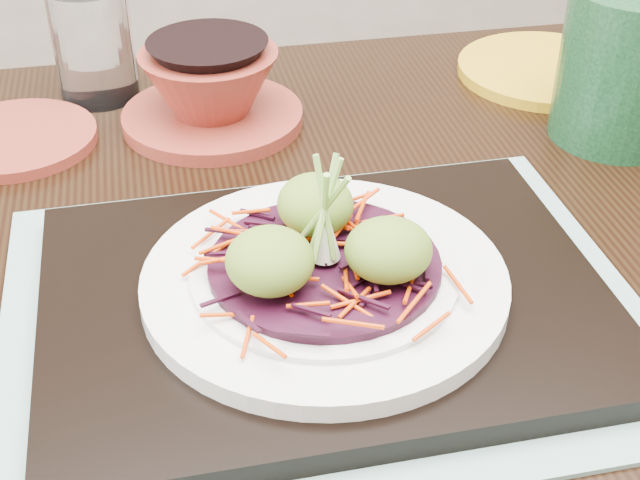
{
  "coord_description": "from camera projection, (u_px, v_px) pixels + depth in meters",
  "views": [
    {
      "loc": [
        -0.15,
        -0.54,
        1.17
      ],
      "look_at": [
        -0.08,
        -0.06,
        0.82
      ],
      "focal_mm": 50.0,
      "sensor_mm": 36.0,
      "label": 1
    }
  ],
  "objects": [
    {
      "name": "water_glass",
      "position": [
        93.0,
        44.0,
        0.86
      ],
      "size": [
        0.09,
        0.09,
        0.11
      ],
      "primitive_type": "cylinder",
      "rotation": [
        0.0,
        0.0,
        -0.26
      ],
      "color": "white",
      "rests_on": "dining_table"
    },
    {
      "name": "yellow_plate",
      "position": [
        547.0,
        70.0,
        0.93
      ],
      "size": [
        0.2,
        0.2,
        0.01
      ],
      "primitive_type": "cylinder",
      "rotation": [
        0.0,
        0.0,
        0.06
      ],
      "color": "#BA8B14",
      "rests_on": "dining_table"
    },
    {
      "name": "carrot_julienne",
      "position": [
        325.0,
        255.0,
        0.58
      ],
      "size": [
        0.19,
        0.19,
        0.01
      ],
      "primitive_type": null,
      "color": "#C83503",
      "rests_on": "cabbage_bed"
    },
    {
      "name": "terracotta_side_plate",
      "position": [
        15.0,
        139.0,
        0.8
      ],
      "size": [
        0.17,
        0.17,
        0.01
      ],
      "primitive_type": "cylinder",
      "rotation": [
        0.0,
        0.0,
        0.22
      ],
      "color": "maroon",
      "rests_on": "dining_table"
    },
    {
      "name": "green_jar",
      "position": [
        626.0,
        65.0,
        0.78
      ],
      "size": [
        0.14,
        0.14,
        0.14
      ],
      "primitive_type": "cylinder",
      "rotation": [
        0.0,
        0.0,
        0.21
      ],
      "color": "#1A4924",
      "rests_on": "dining_table"
    },
    {
      "name": "serving_tray",
      "position": [
        325.0,
        299.0,
        0.6
      ],
      "size": [
        0.39,
        0.3,
        0.02
      ],
      "primitive_type": "cube",
      "rotation": [
        0.0,
        0.0,
        0.06
      ],
      "color": "black",
      "rests_on": "placemat"
    },
    {
      "name": "dining_table",
      "position": [
        323.0,
        370.0,
        0.71
      ],
      "size": [
        1.28,
        0.89,
        0.78
      ],
      "rotation": [
        0.0,
        0.0,
        0.05
      ],
      "color": "black",
      "rests_on": "ground"
    },
    {
      "name": "terracotta_bowl_set",
      "position": [
        211.0,
        92.0,
        0.82
      ],
      "size": [
        0.22,
        0.22,
        0.07
      ],
      "rotation": [
        0.0,
        0.0,
        0.41
      ],
      "color": "maroon",
      "rests_on": "dining_table"
    },
    {
      "name": "white_plate",
      "position": [
        325.0,
        279.0,
        0.59
      ],
      "size": [
        0.24,
        0.24,
        0.02
      ],
      "color": "silver",
      "rests_on": "serving_tray"
    },
    {
      "name": "cabbage_bed",
      "position": [
        325.0,
        264.0,
        0.59
      ],
      "size": [
        0.15,
        0.15,
        0.01
      ],
      "primitive_type": "cylinder",
      "color": "black",
      "rests_on": "white_plate"
    },
    {
      "name": "guacamole_scoops",
      "position": [
        325.0,
        238.0,
        0.57
      ],
      "size": [
        0.13,
        0.12,
        0.04
      ],
      "color": "#577623",
      "rests_on": "cabbage_bed"
    },
    {
      "name": "placemat",
      "position": [
        325.0,
        311.0,
        0.61
      ],
      "size": [
        0.45,
        0.36,
        0.0
      ],
      "primitive_type": "cube",
      "rotation": [
        0.0,
        0.0,
        0.06
      ],
      "color": "gray",
      "rests_on": "dining_table"
    },
    {
      "name": "scallion_garnish",
      "position": [
        325.0,
        213.0,
        0.56
      ],
      "size": [
        0.06,
        0.06,
        0.08
      ],
      "primitive_type": null,
      "color": "#81B749",
      "rests_on": "cabbage_bed"
    }
  ]
}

